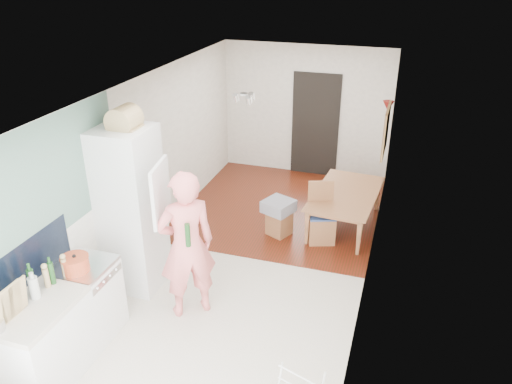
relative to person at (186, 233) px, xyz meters
The scene contains 30 objects.
room_shell 1.18m from the person, 71.63° to the left, with size 3.20×7.00×2.50m, color white, non-canonical shape.
floor 1.60m from the person, 71.63° to the left, with size 3.20×7.00×0.01m, color beige.
wood_floor_overlay 3.18m from the person, 82.90° to the left, with size 3.20×3.30×0.01m, color #61180F.
sage_wall_panel 1.69m from the person, 143.93° to the right, with size 0.02×3.00×1.30m, color slate.
tile_splashback 1.88m from the person, 130.19° to the right, with size 0.02×1.90×0.50m, color black.
doorway_recess 4.63m from the person, 82.94° to the left, with size 0.90×0.04×2.00m, color black.
base_cabinet 1.84m from the person, 122.90° to the right, with size 0.60×0.90×0.86m, color silver.
worktop 1.73m from the person, 122.90° to the right, with size 0.62×0.92×0.06m, color beige.
range_cooker 1.33m from the person, 143.49° to the right, with size 0.60×0.60×0.88m, color silver.
cooker_top 1.18m from the person, 143.49° to the right, with size 0.60×0.60×0.04m, color silver.
fridge_housing 0.96m from the person, 159.85° to the left, with size 0.66×0.66×2.15m, color silver.
fridge_door 0.54m from the person, behind, with size 0.56×0.04×0.70m, color silver.
fridge_interior 0.81m from the person, 150.77° to the left, with size 0.02×0.52×0.66m, color white.
pinboard 3.61m from the person, 57.08° to the left, with size 0.03×0.90×0.70m, color tan.
pinboard_frame 3.61m from the person, 57.29° to the left, with size 0.01×0.94×0.74m, color #9B6039.
wall_sconce 4.18m from the person, 62.46° to the left, with size 0.18×0.18×0.16m, color maroon.
person is the anchor object (origin of this frame).
dining_table 3.17m from the person, 60.42° to the left, with size 1.44×0.80×0.50m, color #9B6039.
dining_chair 2.51m from the person, 60.29° to the left, with size 0.39×0.39×0.92m, color #9B6039, non-canonical shape.
stool 2.34m from the person, 75.24° to the left, with size 0.31×0.31×0.41m, color #9B6039, non-canonical shape.
grey_drape 2.23m from the person, 75.40° to the left, with size 0.41×0.41×0.18m, color gray.
bread_bin 1.48m from the person, 157.27° to the left, with size 0.35×0.33×0.18m, color tan, non-canonical shape.
red_casserole 1.22m from the person, 138.67° to the right, with size 0.29×0.29×0.17m, color #C04323.
held_bottle 0.21m from the person, 57.06° to the right, with size 0.06×0.06×0.28m, color #18441A.
bottle_a 1.66m from the person, 129.62° to the right, with size 0.07×0.07×0.29m, color #18441A.
bottle_b 1.46m from the person, 133.08° to the right, with size 0.06×0.06×0.25m, color #18441A.
bottle_c 1.66m from the person, 127.50° to the right, with size 0.10×0.10×0.23m, color beige.
pepper_mill_front 1.52m from the person, 131.86° to the right, with size 0.06×0.06×0.22m, color tan.
pepper_mill_back 1.33m from the person, 136.66° to the right, with size 0.06×0.06×0.20m, color tan.
chopping_boards 1.90m from the person, 120.98° to the right, with size 0.04×0.28×0.38m, color tan, non-canonical shape.
Camera 1 is at (1.88, -5.55, 3.98)m, focal length 35.00 mm.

